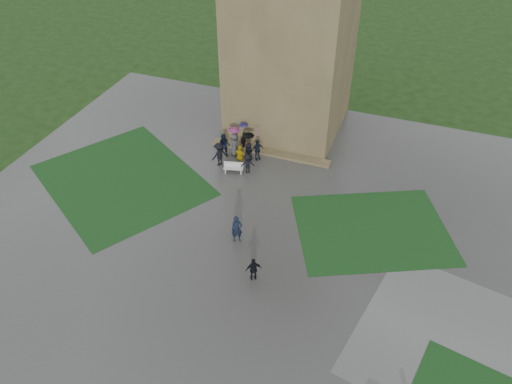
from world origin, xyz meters
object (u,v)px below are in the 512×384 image
(pedestrian_near, at_px, (254,269))
(tower, at_px, (293,12))
(pedestrian_mid, at_px, (237,229))
(bench, at_px, (233,168))

(pedestrian_near, bearing_deg, tower, -111.18)
(tower, relative_size, pedestrian_mid, 10.04)
(tower, distance_m, pedestrian_mid, 15.98)
(bench, xyz_separation_m, pedestrian_near, (4.77, -8.71, 0.35))
(tower, relative_size, pedestrian_near, 11.93)
(tower, bearing_deg, pedestrian_mid, -85.20)
(tower, height_order, bench, tower)
(tower, height_order, pedestrian_near, tower)
(bench, height_order, pedestrian_mid, pedestrian_mid)
(tower, xyz_separation_m, pedestrian_near, (3.13, -16.22, -8.23))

